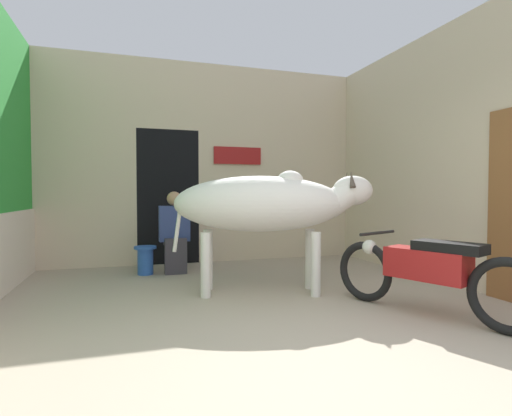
{
  "coord_description": "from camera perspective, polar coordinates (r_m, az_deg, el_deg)",
  "views": [
    {
      "loc": [
        -1.23,
        -2.12,
        1.13
      ],
      "look_at": [
        0.07,
        1.98,
        0.98
      ],
      "focal_mm": 28.0,
      "sensor_mm": 36.0,
      "label": 1
    }
  ],
  "objects": [
    {
      "name": "wall_right_with_door",
      "position": [
        5.8,
        24.84,
        6.59
      ],
      "size": [
        0.22,
        4.4,
        3.27
      ],
      "color": "beige",
      "rests_on": "ground_plane"
    },
    {
      "name": "plastic_stool",
      "position": [
        5.84,
        -15.53,
        -7.07
      ],
      "size": [
        0.31,
        0.31,
        0.4
      ],
      "color": "#2856B2",
      "rests_on": "ground_plane"
    },
    {
      "name": "ground_plane",
      "position": [
        2.7,
        12.32,
        -22.76
      ],
      "size": [
        30.0,
        30.0,
        0.0
      ],
      "primitive_type": "plane",
      "color": "tan"
    },
    {
      "name": "wall_back_with_doorway",
      "position": [
        6.85,
        -9.08,
        4.68
      ],
      "size": [
        5.16,
        0.93,
        3.27
      ],
      "color": "beige",
      "rests_on": "ground_plane"
    },
    {
      "name": "motorcycle_near",
      "position": [
        4.04,
        23.23,
        -8.17
      ],
      "size": [
        0.89,
        1.85,
        0.75
      ],
      "color": "black",
      "rests_on": "ground_plane"
    },
    {
      "name": "shopkeeper_seated",
      "position": [
        5.85,
        -11.54,
        -3.18
      ],
      "size": [
        0.43,
        0.33,
        1.17
      ],
      "color": "#3D3842",
      "rests_on": "ground_plane"
    },
    {
      "name": "cow",
      "position": [
        4.53,
        1.65,
        0.48
      ],
      "size": [
        2.31,
        1.15,
        1.4
      ],
      "color": "silver",
      "rests_on": "ground_plane"
    }
  ]
}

